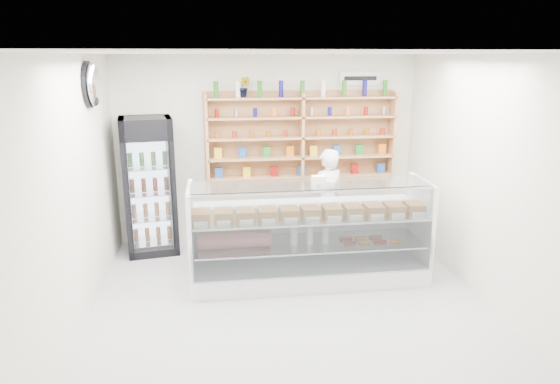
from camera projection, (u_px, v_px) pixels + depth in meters
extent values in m
plane|color=#B7B7BC|center=(293.00, 313.00, 5.56)|extent=(5.00, 5.00, 0.00)
plane|color=white|center=(295.00, 53.00, 4.82)|extent=(5.00, 5.00, 0.00)
plane|color=silver|center=(267.00, 149.00, 7.58)|extent=(4.50, 0.00, 4.50)
plane|color=silver|center=(366.00, 308.00, 2.80)|extent=(4.50, 0.00, 4.50)
plane|color=silver|center=(68.00, 200.00, 4.90)|extent=(0.00, 5.00, 5.00)
plane|color=silver|center=(495.00, 185.00, 5.48)|extent=(0.00, 5.00, 5.00)
cube|color=white|center=(308.00, 271.00, 6.36)|extent=(2.95, 0.84, 0.25)
cube|color=white|center=(303.00, 229.00, 6.62)|extent=(2.95, 0.05, 0.62)
cube|color=silver|center=(309.00, 243.00, 6.26)|extent=(2.83, 0.74, 0.02)
cube|color=silver|center=(309.00, 215.00, 6.17)|extent=(2.89, 0.77, 0.02)
cube|color=silver|center=(316.00, 234.00, 5.81)|extent=(2.89, 0.12, 1.03)
cube|color=silver|center=(310.00, 184.00, 6.01)|extent=(2.89, 0.58, 0.01)
imported|color=silver|center=(327.00, 201.00, 7.16)|extent=(0.65, 0.56, 1.52)
cube|color=black|center=(149.00, 186.00, 7.12)|extent=(0.80, 0.78, 1.96)
cube|color=#28053A|center=(139.00, 131.00, 6.59)|extent=(0.69, 0.13, 0.27)
cube|color=silver|center=(143.00, 198.00, 6.82)|extent=(0.59, 0.10, 1.55)
cube|color=#AC7F51|center=(207.00, 140.00, 7.26)|extent=(0.04, 0.28, 1.33)
cube|color=#AC7F51|center=(302.00, 138.00, 7.44)|extent=(0.04, 0.28, 1.33)
cube|color=#AC7F51|center=(392.00, 136.00, 7.63)|extent=(0.04, 0.28, 1.33)
cube|color=#AC7F51|center=(301.00, 176.00, 7.60)|extent=(2.80, 0.28, 0.03)
cube|color=#AC7F51|center=(302.00, 157.00, 7.52)|extent=(2.80, 0.28, 0.03)
cube|color=#AC7F51|center=(302.00, 137.00, 7.44)|extent=(2.80, 0.28, 0.03)
cube|color=#AC7F51|center=(302.00, 117.00, 7.36)|extent=(2.80, 0.28, 0.03)
cube|color=#AC7F51|center=(302.00, 98.00, 7.29)|extent=(2.80, 0.28, 0.03)
imported|color=#1E6626|center=(244.00, 87.00, 7.14)|extent=(0.19, 0.17, 0.29)
ellipsoid|color=silver|center=(93.00, 85.00, 5.78)|extent=(0.15, 0.50, 0.50)
cube|color=white|center=(360.00, 78.00, 7.46)|extent=(0.62, 0.03, 0.20)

